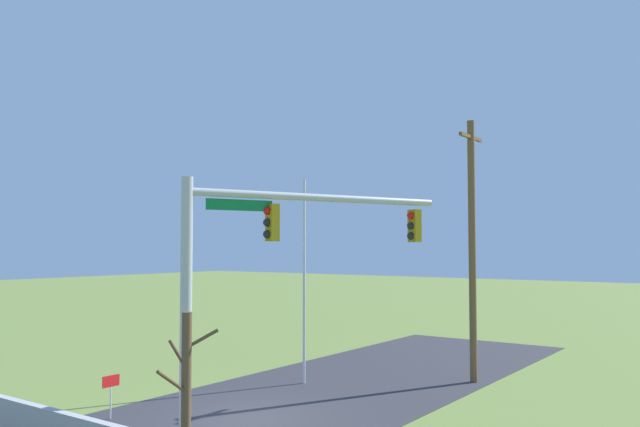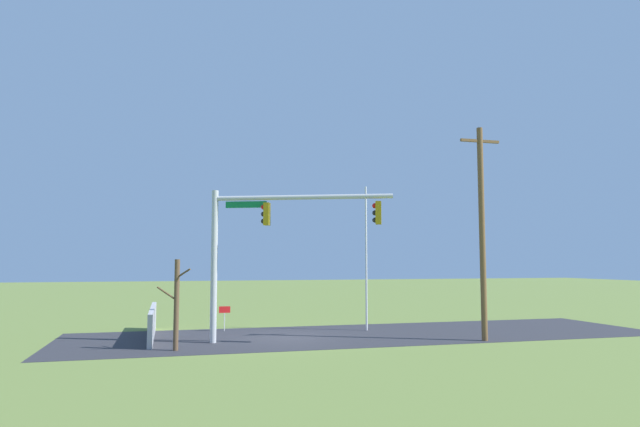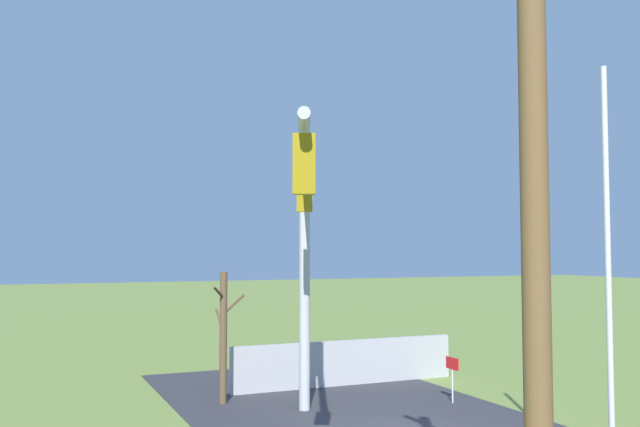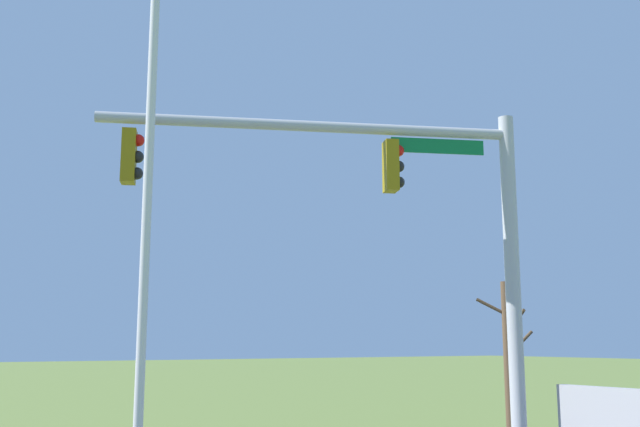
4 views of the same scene
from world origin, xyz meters
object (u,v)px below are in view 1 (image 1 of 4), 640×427
(utility_pole, at_px, (472,245))
(bare_tree, at_px, (186,398))
(flagpole, at_px, (304,281))
(signal_mast, at_px, (266,256))
(open_sign, at_px, (111,387))

(utility_pole, distance_m, bare_tree, 13.40)
(flagpole, relative_size, bare_tree, 2.06)
(signal_mast, xyz_separation_m, utility_pole, (-9.51, 1.64, 0.28))
(signal_mast, height_order, open_sign, signal_mast)
(flagpole, xyz_separation_m, open_sign, (6.91, -1.60, -2.72))
(signal_mast, relative_size, bare_tree, 2.05)
(open_sign, bearing_deg, utility_pole, 148.84)
(utility_pole, height_order, bare_tree, utility_pole)
(bare_tree, distance_m, open_sign, 6.24)
(open_sign, bearing_deg, bare_tree, 66.87)
(utility_pole, relative_size, open_sign, 7.72)
(flagpole, bearing_deg, open_sign, -13.04)
(signal_mast, relative_size, flagpole, 1.00)
(signal_mast, xyz_separation_m, bare_tree, (3.52, 0.90, -2.78))
(utility_pole, relative_size, bare_tree, 2.68)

